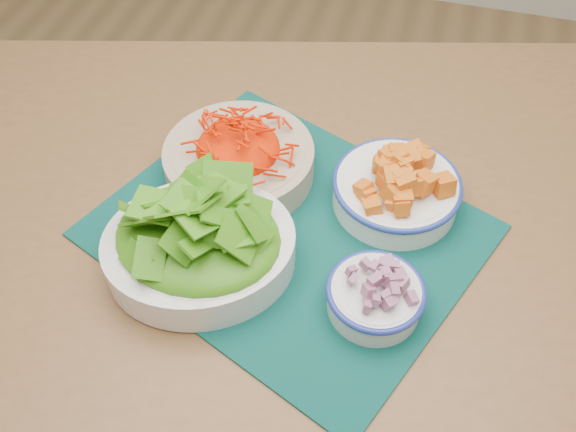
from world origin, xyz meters
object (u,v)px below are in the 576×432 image
object	(u,v)px
placemat	(288,230)
squash_bowl	(397,184)
lettuce_bowl	(198,237)
onion_bowl	(375,294)
carrot_bowl	(239,153)
table	(307,251)

from	to	relation	value
placemat	squash_bowl	bearing A→B (deg)	56.18
lettuce_bowl	onion_bowl	size ratio (longest dim) A/B	2.31
carrot_bowl	lettuce_bowl	distance (m)	0.18
squash_bowl	lettuce_bowl	xyz separation A→B (m)	(-0.23, -0.18, 0.02)
carrot_bowl	squash_bowl	size ratio (longest dim) A/B	1.46
carrot_bowl	lettuce_bowl	bearing A→B (deg)	-88.59
carrot_bowl	onion_bowl	world-z (taller)	carrot_bowl
table	carrot_bowl	xyz separation A→B (m)	(-0.12, 0.05, 0.14)
lettuce_bowl	table	bearing A→B (deg)	23.44
squash_bowl	onion_bowl	bearing A→B (deg)	-88.56
table	squash_bowl	world-z (taller)	squash_bowl
placemat	table	bearing A→B (deg)	84.65
squash_bowl	onion_bowl	size ratio (longest dim) A/B	1.34
table	onion_bowl	xyz separation A→B (m)	(0.12, -0.13, 0.12)
onion_bowl	squash_bowl	bearing A→B (deg)	91.44
placemat	carrot_bowl	distance (m)	0.14
lettuce_bowl	squash_bowl	bearing A→B (deg)	13.78
squash_bowl	lettuce_bowl	world-z (taller)	lettuce_bowl
placemat	squash_bowl	size ratio (longest dim) A/B	2.66
squash_bowl	table	bearing A→B (deg)	-155.35
table	carrot_bowl	world-z (taller)	carrot_bowl
carrot_bowl	squash_bowl	distance (m)	0.24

